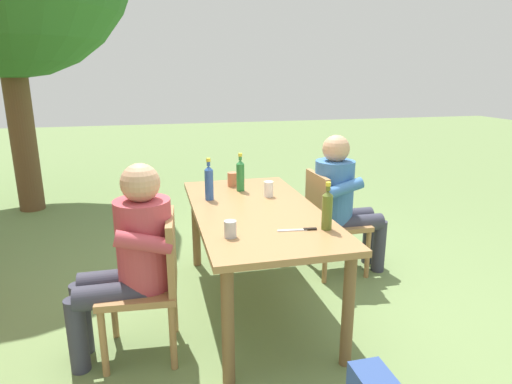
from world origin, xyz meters
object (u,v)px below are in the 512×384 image
(bottle_blue, at_px, (209,182))
(table_knife, at_px, (300,230))
(chair_near_right, at_px, (329,218))
(cup_terracotta, at_px, (232,179))
(bottle_green, at_px, (240,175))
(cup_steel, at_px, (230,229))
(person_in_white_shirt, at_px, (342,197))
(bottle_olive, at_px, (327,209))
(dining_table, at_px, (256,221))
(cup_white, at_px, (269,189))
(chair_far_left, at_px, (152,278))
(person_in_plaid_shirt, at_px, (131,253))

(bottle_blue, xyz_separation_m, table_knife, (-0.78, -0.44, -0.13))
(chair_near_right, xyz_separation_m, bottle_blue, (-0.09, 1.01, 0.39))
(cup_terracotta, distance_m, table_knife, 1.16)
(bottle_green, relative_size, cup_steel, 3.09)
(person_in_white_shirt, height_order, cup_terracotta, person_in_white_shirt)
(bottle_blue, distance_m, bottle_olive, 1.00)
(dining_table, height_order, chair_near_right, chair_near_right)
(chair_near_right, relative_size, cup_white, 7.39)
(bottle_green, xyz_separation_m, cup_white, (-0.22, -0.17, -0.07))
(dining_table, bearing_deg, chair_far_left, 118.78)
(person_in_plaid_shirt, bearing_deg, cup_terracotta, -37.13)
(person_in_white_shirt, distance_m, bottle_blue, 1.15)
(person_in_white_shirt, xyz_separation_m, cup_white, (-0.12, 0.67, 0.15))
(chair_far_left, distance_m, bottle_green, 1.21)
(bottle_green, bearing_deg, person_in_plaid_shirt, 136.93)
(chair_near_right, distance_m, person_in_plaid_shirt, 1.76)
(chair_near_right, xyz_separation_m, cup_white, (-0.12, 0.56, 0.31))
(chair_near_right, relative_size, bottle_blue, 2.77)
(dining_table, bearing_deg, cup_white, -31.00)
(chair_far_left, height_order, person_in_plaid_shirt, person_in_plaid_shirt)
(bottle_olive, distance_m, cup_terracotta, 1.21)
(chair_far_left, distance_m, person_in_white_shirt, 1.76)
(person_in_white_shirt, xyz_separation_m, person_in_plaid_shirt, (-0.79, 1.67, 0.00))
(chair_near_right, height_order, bottle_olive, bottle_olive)
(dining_table, bearing_deg, cup_terracotta, 3.85)
(person_in_plaid_shirt, bearing_deg, table_knife, -95.29)
(cup_white, bearing_deg, person_in_white_shirt, -80.09)
(bottle_olive, height_order, table_knife, bottle_olive)
(bottle_blue, height_order, bottle_green, bottle_blue)
(chair_far_left, xyz_separation_m, cup_steel, (-0.10, -0.45, 0.30))
(cup_terracotta, bearing_deg, person_in_white_shirt, -106.47)
(dining_table, height_order, bottle_blue, bottle_blue)
(person_in_plaid_shirt, bearing_deg, bottle_olive, -95.38)
(bottle_blue, bearing_deg, person_in_white_shirt, -85.24)
(dining_table, xyz_separation_m, chair_far_left, (-0.40, 0.73, -0.16))
(bottle_green, bearing_deg, cup_white, -141.23)
(chair_far_left, xyz_separation_m, person_in_white_shirt, (0.79, -1.56, 0.17))
(chair_near_right, distance_m, bottle_olive, 1.05)
(person_in_white_shirt, bearing_deg, chair_far_left, 116.89)
(cup_white, bearing_deg, cup_terracotta, 29.07)
(person_in_plaid_shirt, xyz_separation_m, bottle_blue, (0.69, -0.55, 0.22))
(chair_near_right, xyz_separation_m, person_in_plaid_shirt, (-0.78, 1.56, 0.17))
(person_in_white_shirt, bearing_deg, bottle_blue, 94.76)
(cup_terracotta, bearing_deg, dining_table, -176.15)
(bottle_blue, bearing_deg, chair_near_right, -84.84)
(person_in_white_shirt, bearing_deg, cup_steel, 128.73)
(person_in_plaid_shirt, bearing_deg, chair_near_right, -63.35)
(cup_steel, bearing_deg, cup_terracotta, -11.26)
(bottle_green, height_order, cup_terracotta, bottle_green)
(person_in_white_shirt, height_order, table_knife, person_in_white_shirt)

